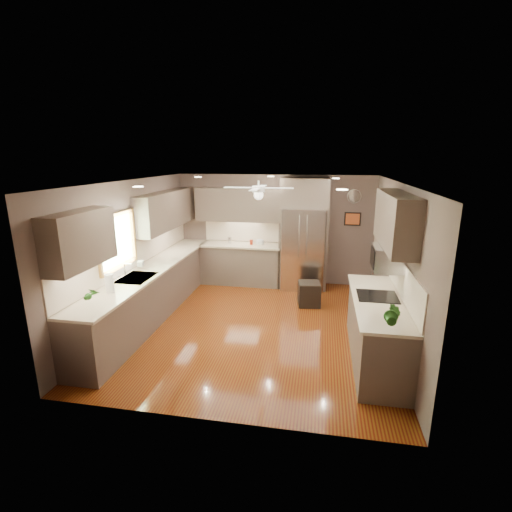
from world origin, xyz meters
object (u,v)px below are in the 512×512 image
(soap_bottle, at_px, (141,263))
(potted_plant_right, at_px, (393,316))
(potted_plant_left, at_px, (90,294))
(canister_b, at_px, (230,240))
(refrigerator, at_px, (304,236))
(bowl, at_px, (260,243))
(paper_towel, at_px, (110,283))
(canister_d, at_px, (251,242))
(stool, at_px, (309,294))
(microwave, at_px, (387,258))

(soap_bottle, xyz_separation_m, potted_plant_right, (4.00, -1.76, 0.08))
(potted_plant_left, bearing_deg, soap_bottle, 93.75)
(canister_b, xyz_separation_m, refrigerator, (1.71, -0.09, 0.18))
(bowl, bearing_deg, soap_bottle, -128.33)
(potted_plant_left, bearing_deg, potted_plant_right, -1.30)
(soap_bottle, height_order, paper_towel, paper_towel)
(canister_d, distance_m, stool, 1.91)
(refrigerator, height_order, stool, refrigerator)
(bowl, distance_m, refrigerator, 1.03)
(soap_bottle, bearing_deg, bowl, 51.67)
(canister_d, bearing_deg, paper_towel, -113.50)
(canister_b, bearing_deg, stool, -31.00)
(potted_plant_right, distance_m, stool, 3.19)
(potted_plant_left, height_order, stool, potted_plant_left)
(canister_b, bearing_deg, microwave, -42.67)
(soap_bottle, distance_m, bowl, 2.87)
(microwave, bearing_deg, canister_b, 137.33)
(canister_b, distance_m, potted_plant_right, 4.99)
(bowl, bearing_deg, refrigerator, -4.15)
(microwave, xyz_separation_m, paper_towel, (-3.99, -0.67, -0.40))
(canister_d, distance_m, potted_plant_left, 4.15)
(soap_bottle, relative_size, potted_plant_left, 0.71)
(canister_d, height_order, bowl, canister_d)
(stool, bearing_deg, bowl, 136.64)
(canister_b, bearing_deg, potted_plant_left, -103.65)
(bowl, xyz_separation_m, refrigerator, (1.00, -0.07, 0.22))
(canister_b, relative_size, potted_plant_right, 0.39)
(soap_bottle, bearing_deg, canister_b, 64.79)
(bowl, xyz_separation_m, microwave, (2.33, -2.78, 0.52))
(microwave, relative_size, paper_towel, 1.80)
(canister_d, xyz_separation_m, paper_towel, (-1.48, -3.40, 0.08))
(canister_d, xyz_separation_m, potted_plant_right, (2.42, -3.97, 0.12))
(canister_d, xyz_separation_m, microwave, (2.51, -2.73, 0.48))
(canister_b, xyz_separation_m, potted_plant_left, (-0.96, -3.94, 0.08))
(refrigerator, distance_m, paper_towel, 4.30)
(potted_plant_left, height_order, microwave, microwave)
(refrigerator, bearing_deg, soap_bottle, -141.92)
(refrigerator, relative_size, paper_towel, 8.01)
(soap_bottle, height_order, stool, soap_bottle)
(stool, bearing_deg, refrigerator, 100.34)
(canister_d, relative_size, bowl, 0.56)
(potted_plant_left, height_order, potted_plant_right, potted_plant_right)
(stool, xyz_separation_m, paper_towel, (-2.86, -2.32, 0.84))
(potted_plant_left, relative_size, stool, 0.61)
(microwave, bearing_deg, refrigerator, 116.09)
(soap_bottle, relative_size, refrigerator, 0.09)
(canister_d, height_order, potted_plant_right, potted_plant_right)
(canister_d, relative_size, paper_towel, 0.37)
(potted_plant_right, distance_m, bowl, 4.59)
(soap_bottle, bearing_deg, stool, 20.73)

